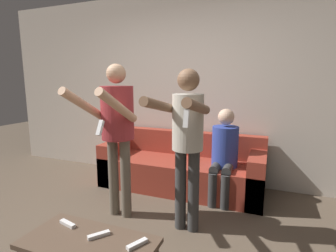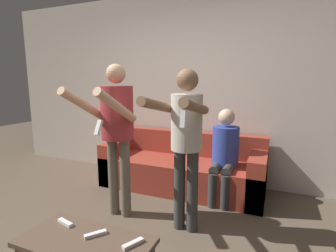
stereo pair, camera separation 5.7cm
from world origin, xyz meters
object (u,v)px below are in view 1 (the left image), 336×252
Objects in this scene: person_seated at (224,151)px; coffee_table at (89,247)px; person_standing_left at (117,123)px; person_standing_right at (187,134)px; remote_near at (99,235)px; remote_far at (68,224)px; remote_mid at (137,244)px; couch at (181,169)px.

person_seated is 1.24× the size of coffee_table.
person_standing_left is at bearing -139.20° from person_seated.
person_standing_left is 0.77m from person_standing_right.
remote_near is 0.30m from remote_far.
remote_near is 0.29m from remote_mid.
person_standing_right is 1.74× the size of coffee_table.
couch is at bearing 90.47° from coffee_table.
couch reaches higher than remote_far.
person_seated is at bearing -12.95° from couch.
person_seated is at bearing 73.09° from remote_near.
person_seated is 8.00× the size of remote_near.
person_standing_left reaches higher than remote_far.
person_standing_left reaches higher than couch.
person_standing_right is 1.08m from remote_mid.
person_standing_left is at bearing 128.02° from remote_mid.
remote_near is (-0.33, -0.93, -0.55)m from person_standing_right.
person_standing_left is 1.27m from coffee_table.
coffee_table is 0.09m from remote_near.
person_standing_right is 10.18× the size of remote_far.
person_standing_left reaches higher than coffee_table.
remote_mid is at bearing -92.26° from person_standing_right.
couch is 0.70m from person_seated.
couch is 1.98m from coffee_table.
remote_near reaches higher than coffee_table.
couch is 1.27m from person_standing_right.
person_standing_left reaches higher than person_standing_right.
person_standing_right reaches higher than couch.
coffee_table is at bearing -20.47° from remote_far.
couch is 2.40× the size of coffee_table.
person_seated reaches higher than couch.
coffee_table is at bearing -107.39° from person_seated.
remote_near is 0.91× the size of remote_far.
person_seated is 7.30× the size of remote_far.
couch is 1.33× the size of person_standing_left.
person_standing_right is 1.23m from coffee_table.
person_standing_right is at bearing 70.61° from remote_near.
coffee_table is 6.43× the size of remote_near.
person_seated reaches higher than remote_mid.
remote_near is (0.04, 0.06, 0.06)m from coffee_table.
couch reaches higher than remote_mid.
person_seated reaches higher than remote_near.
person_standing_left is at bearing 179.69° from person_standing_right.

